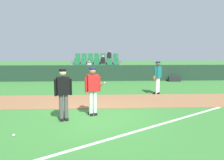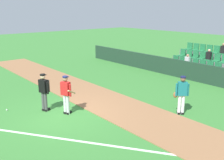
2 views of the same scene
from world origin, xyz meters
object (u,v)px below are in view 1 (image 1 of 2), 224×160
umpire_home_plate (63,92)px  equipment_bag (174,79)px  batter_red_jersey (93,89)px  baseball (14,135)px  runner_teal_jersey (158,76)px

umpire_home_plate → equipment_bag: (6.76, 9.31, -0.82)m
batter_red_jersey → equipment_bag: 10.51m
batter_red_jersey → baseball: batter_red_jersey is taller
batter_red_jersey → runner_teal_jersey: same height
batter_red_jersey → runner_teal_jersey: size_ratio=1.00×
umpire_home_plate → baseball: 2.04m
runner_teal_jersey → baseball: bearing=-133.1°
runner_teal_jersey → baseball: 8.01m
batter_red_jersey → umpire_home_plate: 1.13m
runner_teal_jersey → baseball: runner_teal_jersey is taller
umpire_home_plate → equipment_bag: umpire_home_plate is taller
batter_red_jersey → runner_teal_jersey: 5.08m
batter_red_jersey → baseball: 3.03m
batter_red_jersey → baseball: (-2.13, -1.95, -0.93)m
umpire_home_plate → runner_teal_jersey: bearing=46.1°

